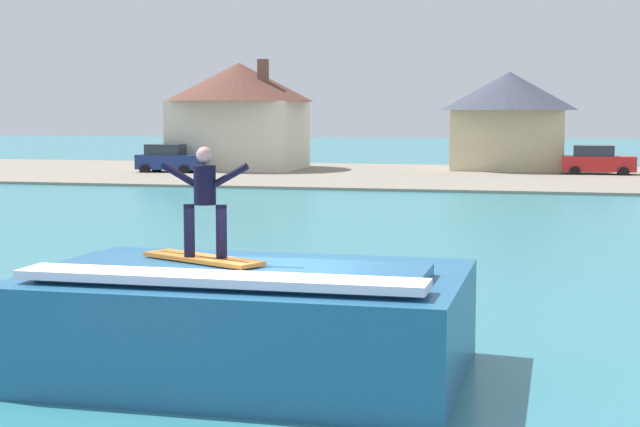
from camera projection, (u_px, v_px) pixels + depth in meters
ground_plane at (270, 379)px, 14.48m from camera, size 260.00×260.00×0.00m
wave_crest at (249, 321)px, 14.63m from camera, size 6.29×4.21×1.72m
surfboard at (203, 259)px, 14.47m from camera, size 2.07×1.36×0.06m
surfer at (205, 196)px, 14.28m from camera, size 1.33×0.32×1.61m
shoreline_bank at (490, 177)px, 58.01m from camera, size 120.00×22.30×0.14m
car_near_shore at (169, 159)px, 61.22m from camera, size 3.95×2.08×1.86m
car_far_shore at (598, 161)px, 59.17m from camera, size 4.25×2.11×1.86m
house_with_chimney at (239, 109)px, 64.41m from camera, size 9.68×9.68×7.16m
house_small_cottage at (509, 112)px, 63.32m from camera, size 8.68×8.68×6.39m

